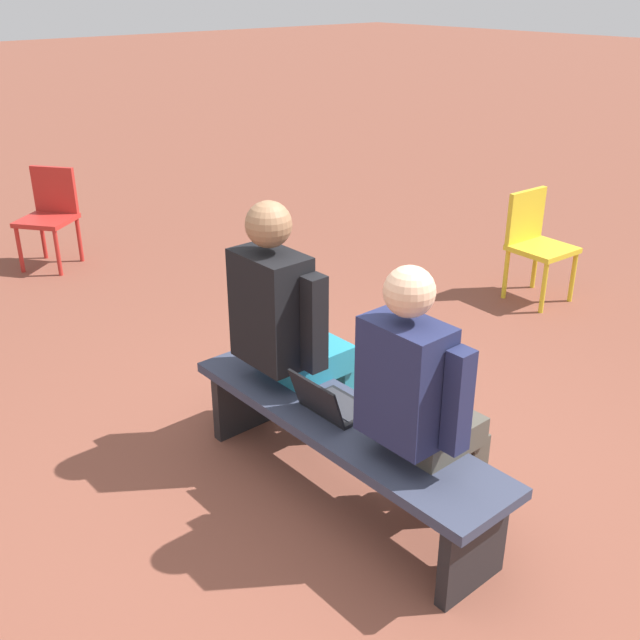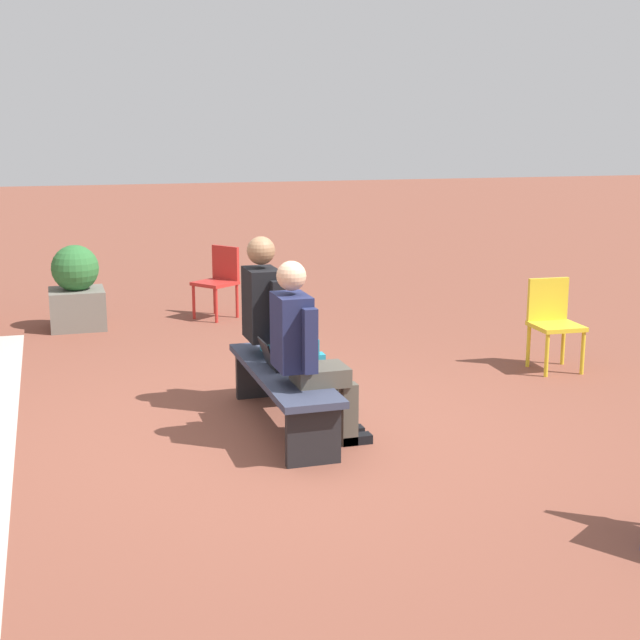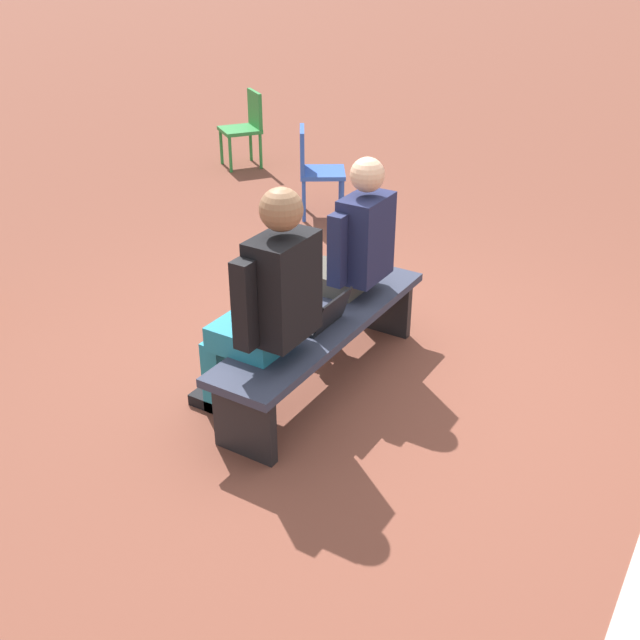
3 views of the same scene
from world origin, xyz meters
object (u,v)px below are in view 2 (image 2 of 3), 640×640
object	(u,v)px
bench	(283,382)
plastic_chair_foreground	(219,277)
person_student	(306,348)
person_adult	(276,318)
laptop	(279,361)
plastic_chair_mid_courtyard	(553,318)
planter	(76,290)

from	to	relation	value
bench	plastic_chair_foreground	bearing A→B (deg)	-4.22
person_student	person_adult	size ratio (longest dim) A/B	0.95
laptop	person_adult	bearing A→B (deg)	-11.52
bench	person_student	bearing A→B (deg)	-170.88
person_student	person_adult	bearing A→B (deg)	-0.25
bench	person_student	xyz separation A→B (m)	(-0.41, -0.07, 0.36)
person_student	plastic_chair_mid_courtyard	xyz separation A→B (m)	(1.30, -2.76, -0.23)
plastic_chair_mid_courtyard	plastic_chair_foreground	xyz separation A→B (m)	(3.18, 2.53, 0.00)
person_adult	planter	distance (m)	3.78
bench	plastic_chair_foreground	size ratio (longest dim) A/B	2.14
planter	plastic_chair_foreground	bearing A→B (deg)	-86.29
person_student	planter	bearing A→B (deg)	17.83
bench	person_student	distance (m)	0.55
person_student	planter	size ratio (longest dim) A/B	1.41
plastic_chair_foreground	planter	distance (m)	1.65
laptop	planter	bearing A→B (deg)	18.84
person_adult	person_student	bearing A→B (deg)	179.75
person_student	person_adult	world-z (taller)	person_adult
bench	planter	distance (m)	4.18
person_student	plastic_chair_mid_courtyard	distance (m)	3.06
plastic_chair_foreground	plastic_chair_mid_courtyard	bearing A→B (deg)	-141.52
person_student	plastic_chair_foreground	bearing A→B (deg)	-2.99
person_student	planter	xyz separation A→B (m)	(4.38, 1.41, -0.27)
plastic_chair_mid_courtyard	person_student	bearing A→B (deg)	115.22
person_student	planter	world-z (taller)	person_student
laptop	planter	world-z (taller)	planter
laptop	plastic_chair_mid_courtyard	size ratio (longest dim) A/B	0.38
bench	plastic_chair_foreground	xyz separation A→B (m)	(4.07, -0.30, 0.13)
plastic_chair_foreground	person_adult	bearing A→B (deg)	176.34
bench	laptop	xyz separation A→B (m)	(0.07, 0.01, 0.15)
person_adult	plastic_chair_mid_courtyard	bearing A→B (deg)	-81.41
planter	bench	bearing A→B (deg)	-161.30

